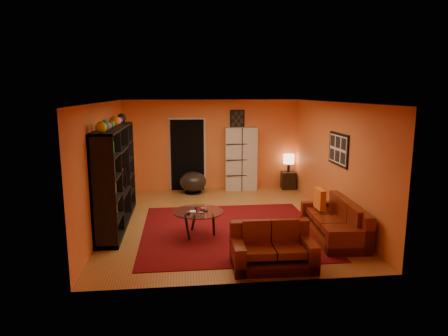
{
  "coord_description": "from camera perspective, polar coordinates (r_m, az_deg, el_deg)",
  "views": [
    {
      "loc": [
        -0.91,
        -8.47,
        2.81
      ],
      "look_at": [
        0.05,
        0.1,
        1.16
      ],
      "focal_mm": 32.0,
      "sensor_mm": 36.0,
      "label": 1
    }
  ],
  "objects": [
    {
      "name": "doorway",
      "position": [
        11.57,
        -5.24,
        1.85
      ],
      "size": [
        0.95,
        0.1,
        2.04
      ],
      "primitive_type": "cube",
      "color": "black",
      "rests_on": "floor"
    },
    {
      "name": "throw_pillow",
      "position": [
        8.52,
        13.51,
        -4.32
      ],
      "size": [
        0.12,
        0.42,
        0.42
      ],
      "primitive_type": "cube",
      "color": "orange",
      "rests_on": "sofa"
    },
    {
      "name": "bowl_chair",
      "position": [
        11.25,
        -4.46,
        -1.99
      ],
      "size": [
        0.75,
        0.75,
        0.61
      ],
      "color": "black",
      "rests_on": "floor"
    },
    {
      "name": "floor",
      "position": [
        8.97,
        -0.22,
        -7.46
      ],
      "size": [
        6.0,
        6.0,
        0.0
      ],
      "primitive_type": "plane",
      "color": "#96602E",
      "rests_on": "ground"
    },
    {
      "name": "wall_back",
      "position": [
        11.6,
        -1.81,
        3.31
      ],
      "size": [
        6.0,
        0.0,
        6.0
      ],
      "primitive_type": "plane",
      "rotation": [
        1.57,
        0.0,
        0.0
      ],
      "color": "orange",
      "rests_on": "floor"
    },
    {
      "name": "side_table",
      "position": [
        11.93,
        9.16,
        -1.73
      ],
      "size": [
        0.43,
        0.43,
        0.5
      ],
      "primitive_type": "cube",
      "rotation": [
        0.0,
        0.0,
        -0.08
      ],
      "color": "black",
      "rests_on": "floor"
    },
    {
      "name": "wall_left",
      "position": [
        8.75,
        -16.73,
        0.4
      ],
      "size": [
        0.0,
        6.0,
        6.0
      ],
      "primitive_type": "plane",
      "rotation": [
        1.57,
        0.0,
        1.57
      ],
      "color": "orange",
      "rests_on": "floor"
    },
    {
      "name": "entertainment_unit",
      "position": [
        8.76,
        -15.2,
        -1.17
      ],
      "size": [
        0.45,
        3.0,
        2.1
      ],
      "primitive_type": "cube",
      "color": "black",
      "rests_on": "floor"
    },
    {
      "name": "rug",
      "position": [
        8.32,
        1.0,
        -8.89
      ],
      "size": [
        3.6,
        3.6,
        0.01
      ],
      "primitive_type": "cube",
      "color": "#50090E",
      "rests_on": "floor"
    },
    {
      "name": "coffee_table",
      "position": [
        7.92,
        -3.71,
        -6.51
      ],
      "size": [
        0.99,
        0.99,
        0.5
      ],
      "rotation": [
        0.0,
        0.0,
        -0.28
      ],
      "color": "silver",
      "rests_on": "floor"
    },
    {
      "name": "wall_right",
      "position": [
        9.25,
        15.36,
        1.02
      ],
      "size": [
        0.0,
        6.0,
        6.0
      ],
      "primitive_type": "plane",
      "rotation": [
        1.57,
        0.0,
        -1.57
      ],
      "color": "orange",
      "rests_on": "floor"
    },
    {
      "name": "wall_front",
      "position": [
        5.74,
        2.98,
        -4.44
      ],
      "size": [
        6.0,
        0.0,
        6.0
      ],
      "primitive_type": "plane",
      "rotation": [
        -1.57,
        0.0,
        0.0
      ],
      "color": "orange",
      "rests_on": "floor"
    },
    {
      "name": "sofa",
      "position": [
        8.21,
        15.88,
        -7.52
      ],
      "size": [
        0.93,
        2.03,
        0.85
      ],
      "rotation": [
        0.0,
        0.0,
        -0.06
      ],
      "color": "#54170B",
      "rests_on": "rug"
    },
    {
      "name": "ceiling",
      "position": [
        8.52,
        -0.23,
        9.39
      ],
      "size": [
        6.0,
        6.0,
        0.0
      ],
      "primitive_type": "plane",
      "rotation": [
        3.14,
        0.0,
        0.0
      ],
      "color": "white",
      "rests_on": "wall_back"
    },
    {
      "name": "storage_cabinet",
      "position": [
        11.56,
        2.44,
        1.32
      ],
      "size": [
        0.93,
        0.46,
        1.82
      ],
      "primitive_type": "cube",
      "rotation": [
        0.0,
        0.0,
        -0.07
      ],
      "color": "beige",
      "rests_on": "floor"
    },
    {
      "name": "tv",
      "position": [
        8.73,
        -14.88,
        -1.73
      ],
      "size": [
        0.87,
        0.11,
        0.5
      ],
      "primitive_type": "imported",
      "rotation": [
        0.0,
        0.0,
        1.57
      ],
      "color": "black",
      "rests_on": "entertainment_unit"
    },
    {
      "name": "table_lamp",
      "position": [
        11.81,
        9.25,
        1.22
      ],
      "size": [
        0.31,
        0.31,
        0.52
      ],
      "color": "black",
      "rests_on": "side_table"
    },
    {
      "name": "wall_art_right",
      "position": [
        8.92,
        16.05,
        2.59
      ],
      "size": [
        0.03,
        1.0,
        0.7
      ],
      "primitive_type": "cube",
      "color": "black",
      "rests_on": "wall_right"
    },
    {
      "name": "loveseat",
      "position": [
        6.71,
        6.87,
        -11.34
      ],
      "size": [
        1.35,
        0.82,
        0.85
      ],
      "rotation": [
        0.0,
        0.0,
        1.55
      ],
      "color": "#54170B",
      "rests_on": "rug"
    },
    {
      "name": "wall_art_back",
      "position": [
        11.59,
        1.9,
        7.03
      ],
      "size": [
        0.42,
        0.03,
        0.52
      ],
      "primitive_type": "cube",
      "color": "black",
      "rests_on": "wall_back"
    }
  ]
}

